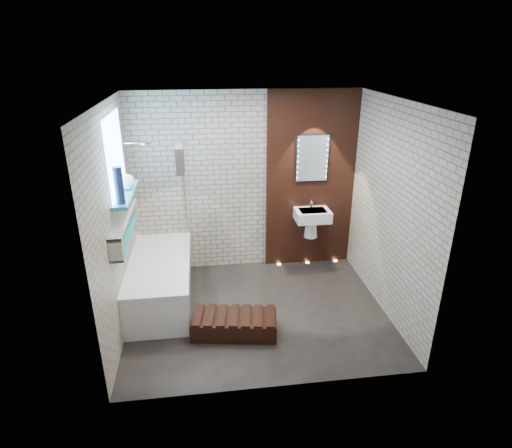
{
  "coord_description": "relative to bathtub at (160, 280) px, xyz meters",
  "views": [
    {
      "loc": [
        -0.63,
        -4.52,
        3.15
      ],
      "look_at": [
        0.0,
        0.15,
        1.15
      ],
      "focal_mm": 29.91,
      "sensor_mm": 36.0,
      "label": 1
    }
  ],
  "objects": [
    {
      "name": "towel",
      "position": [
        0.35,
        0.15,
        1.56
      ],
      "size": [
        0.09,
        0.25,
        0.32
      ],
      "primitive_type": "cube",
      "color": "#282320",
      "rests_on": "bath_screen"
    },
    {
      "name": "bath_screen",
      "position": [
        0.35,
        0.44,
        0.99
      ],
      "size": [
        0.01,
        0.78,
        1.4
      ],
      "primitive_type": "cube",
      "color": "white",
      "rests_on": "bathtub"
    },
    {
      "name": "shower_head",
      "position": [
        -0.08,
        0.5,
        1.71
      ],
      "size": [
        0.18,
        0.18,
        0.02
      ],
      "primitive_type": "cylinder",
      "color": "silver",
      "rests_on": "room_shell"
    },
    {
      "name": "walnut_panel",
      "position": [
        2.17,
        0.82,
        1.01
      ],
      "size": [
        1.3,
        0.06,
        2.6
      ],
      "primitive_type": "cube",
      "color": "black",
      "rests_on": "ground"
    },
    {
      "name": "ground",
      "position": [
        1.22,
        -0.45,
        -0.29
      ],
      "size": [
        3.2,
        3.2,
        0.0
      ],
      "primitive_type": "plane",
      "color": "black",
      "rests_on": "ground"
    },
    {
      "name": "bathtub",
      "position": [
        0.0,
        0.0,
        0.0
      ],
      "size": [
        0.79,
        1.74,
        0.7
      ],
      "color": "white",
      "rests_on": "ground"
    },
    {
      "name": "walnut_step",
      "position": [
        0.9,
        -0.83,
        -0.18
      ],
      "size": [
        1.04,
        0.59,
        0.22
      ],
      "primitive_type": "cube",
      "rotation": [
        0.0,
        0.0,
        -0.16
      ],
      "color": "black",
      "rests_on": "ground"
    },
    {
      "name": "display_niche",
      "position": [
        -0.31,
        -0.3,
        0.91
      ],
      "size": [
        0.14,
        1.3,
        0.26
      ],
      "color": "teal",
      "rests_on": "room_shell"
    },
    {
      "name": "led_mirror",
      "position": [
        2.17,
        0.78,
        1.36
      ],
      "size": [
        0.5,
        0.02,
        0.7
      ],
      "color": "black",
      "rests_on": "walnut_panel"
    },
    {
      "name": "sill_vases",
      "position": [
        -0.28,
        -0.12,
        1.38
      ],
      "size": [
        0.19,
        0.63,
        0.41
      ],
      "color": "white",
      "rests_on": "clerestory_window"
    },
    {
      "name": "room_shell",
      "position": [
        1.22,
        -0.45,
        1.01
      ],
      "size": [
        3.24,
        3.2,
        2.6
      ],
      "color": "tan",
      "rests_on": "ground"
    },
    {
      "name": "clerestory_window",
      "position": [
        -0.34,
        -0.1,
        1.61
      ],
      "size": [
        0.18,
        1.0,
        0.94
      ],
      "color": "#7FADE0",
      "rests_on": "room_shell"
    },
    {
      "name": "floor_uplights",
      "position": [
        2.17,
        0.75,
        -0.29
      ],
      "size": [
        0.96,
        0.06,
        0.01
      ],
      "color": "#FFD899",
      "rests_on": "ground"
    },
    {
      "name": "niche_bottles",
      "position": [
        -0.31,
        -0.7,
        0.87
      ],
      "size": [
        0.06,
        0.07,
        0.14
      ],
      "color": "maroon",
      "rests_on": "display_niche"
    },
    {
      "name": "washbasin",
      "position": [
        2.17,
        0.62,
        0.5
      ],
      "size": [
        0.5,
        0.36,
        0.58
      ],
      "color": "white",
      "rests_on": "walnut_panel"
    }
  ]
}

